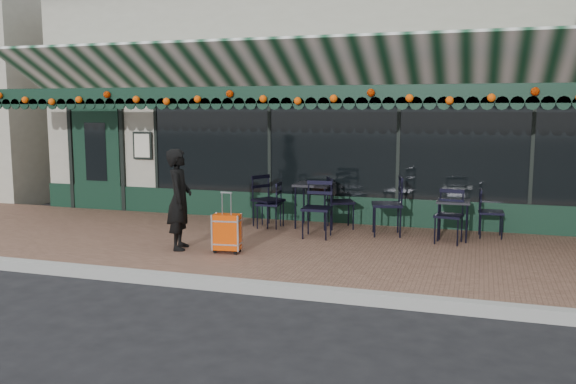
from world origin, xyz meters
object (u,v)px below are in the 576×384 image
(chair_a_left, at_px, (387,205))
(chair_a_right, at_px, (491,213))
(chair_b_left, at_px, (269,204))
(suitcase, at_px, (227,233))
(cafe_table_a, at_px, (454,204))
(chair_a_front, at_px, (449,216))
(chair_solo, at_px, (268,201))
(woman, at_px, (179,199))
(chair_b_right, at_px, (341,202))
(chair_b_front, at_px, (317,209))
(cafe_table_b, at_px, (314,188))

(chair_a_left, height_order, chair_a_right, chair_a_left)
(chair_a_right, relative_size, chair_b_left, 0.98)
(suitcase, distance_m, cafe_table_a, 3.67)
(cafe_table_a, height_order, chair_a_front, chair_a_front)
(chair_a_right, xyz_separation_m, chair_solo, (-3.78, -0.22, 0.06))
(woman, relative_size, chair_b_right, 1.65)
(chair_b_front, bearing_deg, chair_a_front, 3.98)
(suitcase, distance_m, chair_a_right, 4.35)
(suitcase, height_order, cafe_table_b, suitcase)
(suitcase, distance_m, chair_b_right, 2.59)
(chair_a_right, xyz_separation_m, chair_b_right, (-2.51, -0.00, 0.05))
(suitcase, relative_size, chair_b_left, 1.08)
(woman, distance_m, chair_a_left, 3.42)
(chair_b_front, bearing_deg, chair_a_left, 24.58)
(chair_a_right, distance_m, chair_a_front, 0.92)
(cafe_table_a, xyz_separation_m, chair_b_front, (-2.12, -0.51, -0.11))
(chair_b_front, bearing_deg, suitcase, -126.34)
(chair_a_left, distance_m, chair_b_front, 1.18)
(woman, relative_size, chair_b_front, 1.61)
(cafe_table_a, bearing_deg, chair_a_left, 178.94)
(cafe_table_a, height_order, cafe_table_b, cafe_table_b)
(chair_a_right, bearing_deg, chair_b_left, 91.76)
(chair_a_right, distance_m, chair_b_left, 3.74)
(suitcase, relative_size, chair_solo, 0.96)
(chair_b_right, distance_m, chair_b_front, 0.90)
(chair_b_front, relative_size, chair_solo, 1.01)
(woman, distance_m, chair_b_right, 3.01)
(cafe_table_a, height_order, chair_a_right, chair_a_right)
(chair_a_left, distance_m, chair_a_right, 1.69)
(cafe_table_b, relative_size, chair_b_right, 0.86)
(chair_a_front, distance_m, chair_b_right, 1.99)
(woman, height_order, cafe_table_a, woman)
(cafe_table_b, relative_size, chair_a_left, 0.78)
(cafe_table_b, distance_m, chair_a_front, 2.45)
(cafe_table_a, relative_size, chair_b_right, 0.70)
(chair_a_front, bearing_deg, chair_b_right, 168.84)
(suitcase, height_order, chair_a_front, suitcase)
(chair_a_front, xyz_separation_m, chair_b_right, (-1.88, 0.66, 0.03))
(woman, distance_m, chair_b_front, 2.26)
(woman, bearing_deg, suitcase, -110.05)
(cafe_table_a, distance_m, chair_a_front, 0.33)
(cafe_table_b, relative_size, chair_a_right, 0.97)
(cafe_table_b, xyz_separation_m, chair_b_right, (0.47, 0.04, -0.25))
(chair_b_front, bearing_deg, chair_a_right, 16.00)
(chair_a_front, height_order, chair_b_right, chair_b_right)
(chair_a_left, bearing_deg, woman, -67.91)
(chair_a_right, xyz_separation_m, chair_a_front, (-0.63, -0.66, 0.02))
(chair_a_front, bearing_deg, chair_b_left, -177.95)
(suitcase, bearing_deg, chair_b_right, 56.48)
(chair_b_right, xyz_separation_m, chair_b_front, (-0.19, -0.88, 0.01))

